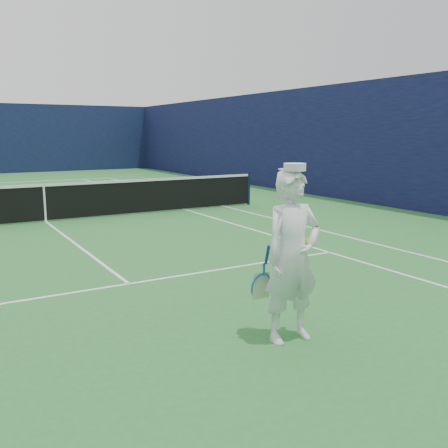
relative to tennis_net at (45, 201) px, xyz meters
name	(u,v)px	position (x,y,z in m)	size (l,w,h in m)	color
ground	(46,222)	(0.00, 0.00, -0.55)	(80.00, 80.00, 0.00)	#296C2E
court_markings	(46,222)	(0.00, 0.00, -0.55)	(11.03, 23.83, 0.01)	white
windscreen_fence	(41,145)	(0.00, 0.00, 1.45)	(20.12, 36.12, 4.00)	#0F1739
tennis_net	(45,201)	(0.00, 0.00, 0.00)	(12.88, 0.09, 1.07)	#141E4C
tennis_player	(292,256)	(0.87, -9.34, 0.42)	(0.78, 0.51, 2.00)	white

